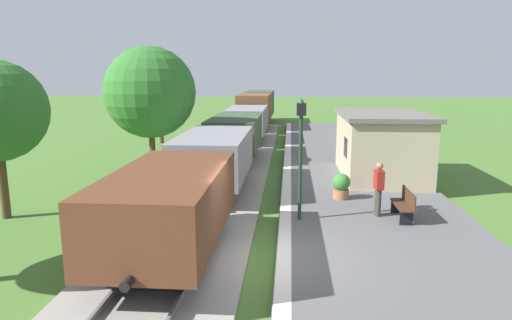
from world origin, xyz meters
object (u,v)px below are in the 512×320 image
bench_near_hut (404,204)px  lamp_post_near (301,137)px  potted_planter (341,186)px  tree_trackside_far (150,92)px  person_waiting (379,187)px  station_hut (380,144)px  tree_field_left (159,86)px  freight_train (244,124)px

bench_near_hut → lamp_post_near: size_ratio=0.41×
potted_planter → tree_trackside_far: (-8.38, 4.94, 3.06)m
potted_planter → tree_trackside_far: 10.19m
person_waiting → potted_planter: size_ratio=1.87×
station_hut → bench_near_hut: station_hut is taller
potted_planter → tree_field_left: (-10.52, 13.87, 3.13)m
station_hut → tree_field_left: (-12.57, 10.09, 2.20)m
bench_near_hut → tree_trackside_far: tree_trackside_far is taller
tree_field_left → person_waiting: bearing=-54.0°
lamp_post_near → tree_field_left: bearing=118.9°
freight_train → person_waiting: freight_train is taller
bench_near_hut → person_waiting: size_ratio=0.88×
bench_near_hut → person_waiting: bearing=160.1°
freight_train → potted_planter: bearing=-68.6°
person_waiting → tree_trackside_far: 11.84m
lamp_post_near → tree_trackside_far: (-6.85, 7.39, 0.98)m
freight_train → person_waiting: 15.17m
freight_train → lamp_post_near: size_ratio=10.59×
bench_near_hut → tree_field_left: size_ratio=0.28×
lamp_post_near → tree_field_left: size_ratio=0.69×
bench_near_hut → tree_trackside_far: bearing=144.8°
person_waiting → tree_field_left: size_ratio=0.32×
station_hut → lamp_post_near: bearing=-119.8°
person_waiting → tree_field_left: 19.67m
person_waiting → freight_train: bearing=-75.4°
bench_near_hut → lamp_post_near: lamp_post_near is taller
potted_planter → lamp_post_near: 3.56m
freight_train → person_waiting: bearing=-68.0°
lamp_post_near → tree_trackside_far: bearing=132.8°
station_hut → potted_planter: size_ratio=6.33×
freight_train → bench_near_hut: size_ratio=26.13×
lamp_post_near → tree_trackside_far: size_ratio=0.63×
bench_near_hut → lamp_post_near: bearing=-174.9°
freight_train → tree_field_left: size_ratio=7.33×
station_hut → tree_trackside_far: bearing=173.6°
person_waiting → tree_trackside_far: size_ratio=0.29×
station_hut → lamp_post_near: 7.27m
bench_near_hut → tree_field_left: (-12.21, 16.03, 3.13)m
person_waiting → tree_field_left: tree_field_left is taller
station_hut → potted_planter: bearing=-118.4°
lamp_post_near → tree_field_left: 18.66m
tree_trackside_far → bench_near_hut: bearing=-35.2°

